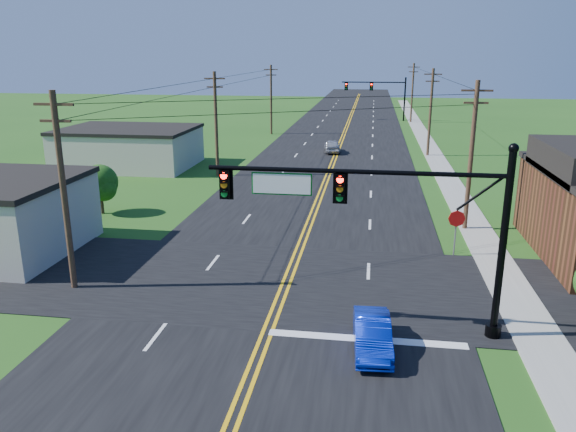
% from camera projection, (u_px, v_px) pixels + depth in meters
% --- Properties ---
extents(road_main, '(16.00, 220.00, 0.04)m').
position_uv_depth(road_main, '(336.00, 150.00, 62.70)').
color(road_main, black).
rests_on(road_main, ground).
extents(road_cross, '(70.00, 10.00, 0.04)m').
position_uv_depth(road_cross, '(283.00, 282.00, 26.62)').
color(road_cross, black).
rests_on(road_cross, ground).
extents(sidewalk, '(2.00, 160.00, 0.08)m').
position_uv_depth(sidewalk, '(443.00, 171.00, 51.70)').
color(sidewalk, gray).
rests_on(sidewalk, ground).
extents(signal_mast_main, '(11.30, 0.60, 7.48)m').
position_uv_depth(signal_mast_main, '(381.00, 213.00, 20.88)').
color(signal_mast_main, black).
rests_on(signal_mast_main, ground).
extents(signal_mast_far, '(10.98, 0.60, 7.48)m').
position_uv_depth(signal_mast_far, '(377.00, 92.00, 89.28)').
color(signal_mast_far, black).
rests_on(signal_mast_far, ground).
extents(cream_bldg_far, '(12.20, 9.20, 3.70)m').
position_uv_depth(cream_bldg_far, '(129.00, 147.00, 53.49)').
color(cream_bldg_far, beige).
rests_on(cream_bldg_far, ground).
extents(utility_pole_left_a, '(1.80, 0.28, 9.00)m').
position_uv_depth(utility_pole_left_a, '(63.00, 189.00, 24.75)').
color(utility_pole_left_a, '#382719').
rests_on(utility_pole_left_a, ground).
extents(utility_pole_left_b, '(1.80, 0.28, 9.00)m').
position_uv_depth(utility_pole_left_b, '(216.00, 122.00, 48.49)').
color(utility_pole_left_b, '#382719').
rests_on(utility_pole_left_b, ground).
extents(utility_pole_left_c, '(1.80, 0.28, 9.00)m').
position_uv_depth(utility_pole_left_c, '(271.00, 98.00, 74.12)').
color(utility_pole_left_c, '#382719').
rests_on(utility_pole_left_c, ground).
extents(utility_pole_right_a, '(1.80, 0.28, 9.00)m').
position_uv_depth(utility_pole_right_a, '(471.00, 154.00, 33.40)').
color(utility_pole_right_a, '#382719').
rests_on(utility_pole_right_a, ground).
extents(utility_pole_right_b, '(1.80, 0.28, 9.00)m').
position_uv_depth(utility_pole_right_b, '(431.00, 111.00, 58.09)').
color(utility_pole_right_b, '#382719').
rests_on(utility_pole_right_b, ground).
extents(utility_pole_right_c, '(1.80, 0.28, 9.00)m').
position_uv_depth(utility_pole_right_c, '(412.00, 92.00, 86.57)').
color(utility_pole_right_c, '#382719').
rests_on(utility_pole_right_c, ground).
extents(tree_right_back, '(3.00, 3.00, 4.10)m').
position_uv_depth(tree_right_back, '(556.00, 178.00, 36.91)').
color(tree_right_back, '#382719').
rests_on(tree_right_back, ground).
extents(tree_left, '(2.40, 2.40, 3.37)m').
position_uv_depth(tree_left, '(100.00, 182.00, 37.50)').
color(tree_left, '#382719').
rests_on(tree_left, ground).
extents(blue_car, '(1.53, 3.80, 1.23)m').
position_uv_depth(blue_car, '(372.00, 335.00, 20.41)').
color(blue_car, '#0720AD').
rests_on(blue_car, ground).
extents(distant_car, '(2.11, 4.22, 1.38)m').
position_uv_depth(distant_car, '(332.00, 146.00, 61.10)').
color(distant_car, '#AAAAAF').
rests_on(distant_car, ground).
extents(stop_sign, '(0.90, 0.16, 2.55)m').
position_uv_depth(stop_sign, '(456.00, 223.00, 29.63)').
color(stop_sign, slate).
rests_on(stop_sign, ground).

